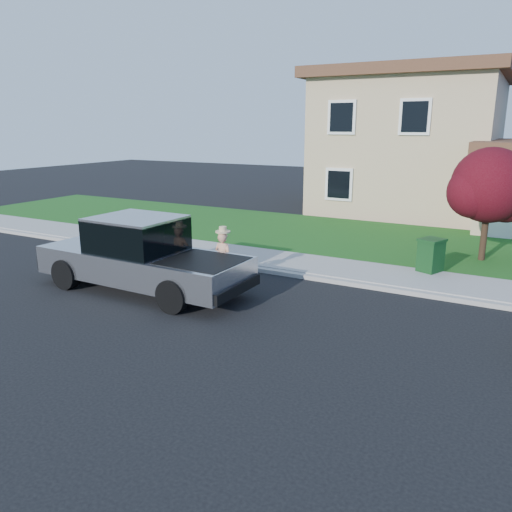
{
  "coord_description": "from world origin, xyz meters",
  "views": [
    {
      "loc": [
        5.52,
        -9.76,
        4.24
      ],
      "look_at": [
        -0.03,
        0.43,
        1.2
      ],
      "focal_mm": 35.0,
      "sensor_mm": 36.0,
      "label": 1
    }
  ],
  "objects_px": {
    "ornamental_tree": "(491,189)",
    "trash_bin": "(431,255)",
    "woman": "(223,258)",
    "pickup_truck": "(142,257)"
  },
  "relations": [
    {
      "from": "ornamental_tree",
      "to": "trash_bin",
      "type": "xyz_separation_m",
      "value": [
        -1.23,
        -2.31,
        -1.72
      ]
    },
    {
      "from": "woman",
      "to": "ornamental_tree",
      "type": "xyz_separation_m",
      "value": [
        5.99,
        5.94,
        1.57
      ]
    },
    {
      "from": "trash_bin",
      "to": "pickup_truck",
      "type": "bearing_deg",
      "value": -119.2
    },
    {
      "from": "pickup_truck",
      "to": "trash_bin",
      "type": "bearing_deg",
      "value": 38.47
    },
    {
      "from": "woman",
      "to": "trash_bin",
      "type": "xyz_separation_m",
      "value": [
        4.76,
        3.63,
        -0.14
      ]
    },
    {
      "from": "pickup_truck",
      "to": "ornamental_tree",
      "type": "relative_size",
      "value": 1.7
    },
    {
      "from": "pickup_truck",
      "to": "woman",
      "type": "distance_m",
      "value": 2.15
    },
    {
      "from": "ornamental_tree",
      "to": "trash_bin",
      "type": "relative_size",
      "value": 3.66
    },
    {
      "from": "pickup_truck",
      "to": "ornamental_tree",
      "type": "distance_m",
      "value": 10.67
    },
    {
      "from": "pickup_truck",
      "to": "trash_bin",
      "type": "xyz_separation_m",
      "value": [
        6.45,
        4.94,
        -0.28
      ]
    }
  ]
}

